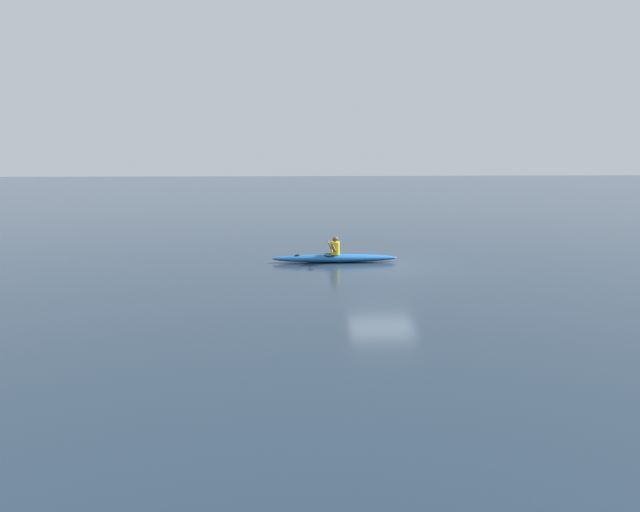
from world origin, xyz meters
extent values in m
plane|color=#1E2D3D|center=(0.00, 0.00, 0.00)|extent=(160.00, 160.00, 0.00)
ellipsoid|color=#1959A5|center=(1.78, -0.96, 0.16)|extent=(5.02, 0.65, 0.31)
torus|color=black|center=(1.98, -0.96, 0.29)|extent=(0.57, 0.57, 0.04)
cylinder|color=black|center=(3.28, -0.97, 0.30)|extent=(0.18, 0.18, 0.02)
cylinder|color=yellow|center=(1.77, -0.96, 0.57)|extent=(0.35, 0.35, 0.51)
sphere|color=brown|center=(1.77, -0.96, 0.93)|extent=(0.21, 0.21, 0.21)
cylinder|color=black|center=(1.97, -0.96, 0.61)|extent=(0.04, 2.08, 0.03)
ellipsoid|color=gold|center=(1.97, 0.08, 0.61)|extent=(0.04, 0.40, 0.17)
ellipsoid|color=gold|center=(1.96, -2.00, 0.61)|extent=(0.04, 0.40, 0.17)
cylinder|color=brown|center=(1.85, -0.68, 0.63)|extent=(0.22, 0.27, 0.34)
cylinder|color=brown|center=(1.85, -1.24, 0.63)|extent=(0.22, 0.27, 0.34)
camera|label=1|loc=(3.57, 20.20, 4.33)|focal=30.39mm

